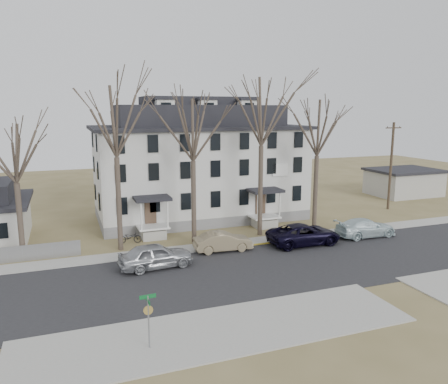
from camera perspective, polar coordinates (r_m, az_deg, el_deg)
name	(u,v)px	position (r m, az deg, el deg)	size (l,w,h in m)	color
ground	(308,275)	(30.06, 10.91, -10.64)	(120.00, 120.00, 0.00)	olive
main_road	(293,265)	(31.67, 9.03, -9.45)	(120.00, 10.00, 0.04)	#27272A
far_sidewalk	(258,242)	(36.72, 4.45, -6.48)	(120.00, 2.00, 0.08)	#A09F97
near_sidewalk_left	(220,332)	(22.77, -0.50, -17.76)	(20.00, 5.00, 0.08)	#A09F97
yellow_curb	(316,239)	(38.27, 11.87, -5.97)	(14.00, 0.25, 0.06)	gold
boarding_house	(199,165)	(44.03, -3.25, 3.60)	(20.80, 12.36, 12.05)	slate
distant_building	(404,182)	(60.54, 22.42, 1.23)	(8.50, 6.50, 3.35)	#A09F97
tree_far_left	(115,116)	(33.84, -14.08, 9.56)	(8.40, 8.40, 13.72)	#473B31
tree_mid_left	(193,125)	(35.03, -4.12, 8.67)	(7.80, 7.80, 12.74)	#473B31
tree_center	(262,106)	(37.13, 4.95, 11.07)	(9.00, 9.00, 14.70)	#473B31
tree_mid_right	(318,124)	(39.79, 12.19, 8.71)	(7.80, 7.80, 12.74)	#473B31
tree_bungalow	(14,149)	(33.90, -25.78, 5.05)	(6.60, 6.60, 10.78)	#473B31
utility_pole_far	(391,165)	(50.71, 20.97, 3.31)	(2.00, 0.28, 9.50)	#3D3023
car_silver	(156,256)	(30.85, -8.90, -8.28)	(2.06, 5.12, 1.75)	#9EA1A5
car_tan	(223,242)	(34.02, -0.13, -6.54)	(1.58, 4.53, 1.49)	#867758
car_navy	(304,235)	(36.19, 10.40, -5.50)	(2.79, 6.04, 1.68)	black
car_white	(365,228)	(39.66, 17.99, -4.50)	(2.19, 5.39, 1.56)	silver
bicycle_left	(130,238)	(36.78, -12.21, -5.85)	(0.67, 1.92, 1.01)	black
street_sign	(148,313)	(20.82, -9.85, -15.36)	(0.76, 0.76, 2.67)	gray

